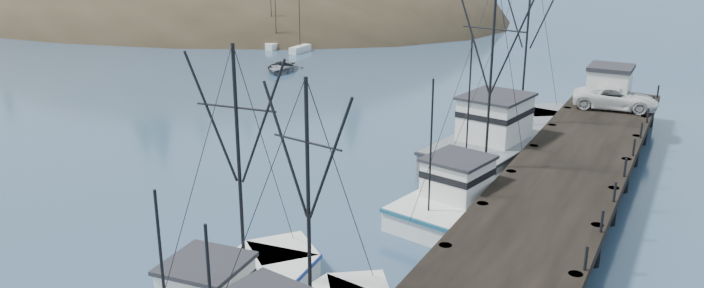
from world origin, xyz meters
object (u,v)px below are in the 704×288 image
pier_shed (609,84)px  work_vessel (509,139)px  motorboat (281,71)px  pickup_truck (616,98)px  pier (560,185)px  trawler_far (473,193)px

pier_shed → work_vessel: bearing=-115.6°
pier_shed → motorboat: (-33.00, 6.42, -3.42)m
pickup_truck → motorboat: 34.74m
work_vessel → pier: bearing=-58.7°
work_vessel → motorboat: size_ratio=2.94×
motorboat → work_vessel: bearing=-47.0°
work_vessel → pickup_truck: work_vessel is taller
pier → pickup_truck: pickup_truck is taller
pier_shed → pickup_truck: (0.71, -1.52, -0.62)m
pier → pier_shed: 17.77m
work_vessel → motorboat: (-28.38, 16.06, -1.23)m
pier → work_vessel: 9.43m
pier → work_vessel: bearing=121.3°
pier → pier_shed: (-0.28, 17.68, 1.73)m
pickup_truck → pier: bearing=172.9°
pier → motorboat: (-33.27, 24.10, -1.69)m
pier_shed → trawler_far: bearing=-102.0°
pier → trawler_far: trawler_far is taller
pickup_truck → motorboat: size_ratio=1.02×
trawler_far → work_vessel: work_vessel is taller
pier_shed → pickup_truck: pier_shed is taller
pier_shed → motorboat: size_ratio=0.57×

